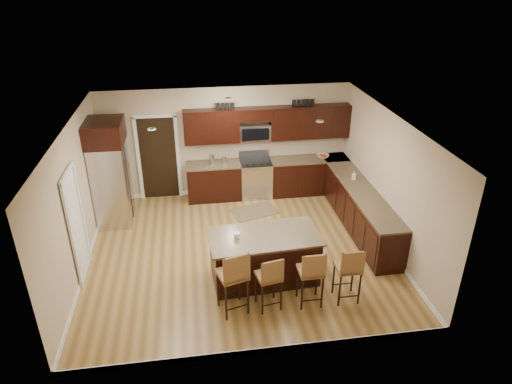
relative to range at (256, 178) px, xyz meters
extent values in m
plane|color=olive|center=(-0.68, -2.45, -0.47)|extent=(6.00, 6.00, 0.00)
plane|color=silver|center=(-0.68, -2.45, 2.23)|extent=(6.00, 6.00, 0.00)
plane|color=tan|center=(-0.68, 0.30, 0.88)|extent=(6.00, 0.00, 6.00)
plane|color=tan|center=(-3.68, -2.45, 0.88)|extent=(0.00, 5.50, 5.50)
plane|color=tan|center=(2.32, -2.45, 0.88)|extent=(0.00, 5.50, 5.50)
cube|color=black|center=(-1.03, 0.00, -0.03)|extent=(1.30, 0.60, 0.88)
cube|color=black|center=(1.35, 0.00, -0.03)|extent=(1.94, 0.60, 0.88)
cube|color=black|center=(2.02, -1.98, -0.03)|extent=(0.60, 3.35, 0.88)
cube|color=brown|center=(-1.03, 0.00, 0.43)|extent=(1.30, 0.63, 0.04)
cube|color=brown|center=(1.35, 0.00, 0.43)|extent=(1.94, 0.63, 0.04)
cube|color=brown|center=(2.02, -1.98, 0.43)|extent=(0.63, 3.35, 0.04)
cube|color=black|center=(-1.03, 0.13, 1.35)|extent=(1.30, 0.33, 0.80)
cube|color=black|center=(1.35, 0.13, 1.35)|extent=(1.94, 0.33, 0.80)
cube|color=black|center=(0.00, 0.13, 1.60)|extent=(0.76, 0.33, 0.30)
cube|color=silver|center=(0.00, 0.00, -0.02)|extent=(0.76, 0.64, 0.90)
cube|color=black|center=(0.00, 0.00, 0.44)|extent=(0.76, 0.60, 0.03)
cube|color=black|center=(0.00, -0.30, -0.02)|extent=(0.65, 0.01, 0.45)
cube|color=silver|center=(0.00, 0.27, 0.55)|extent=(0.76, 0.05, 0.18)
cube|color=silver|center=(0.00, 0.15, 1.15)|extent=(0.76, 0.31, 0.40)
cube|color=black|center=(-2.33, 0.28, 0.56)|extent=(0.85, 0.03, 2.06)
cube|color=white|center=(-3.66, -2.75, 0.55)|extent=(0.03, 0.80, 2.04)
cube|color=black|center=(-0.34, -3.38, -0.03)|extent=(1.93, 1.06, 0.88)
cube|color=brown|center=(-0.34, -3.38, 0.43)|extent=(2.04, 1.16, 0.04)
cube|color=black|center=(-0.34, -3.38, -0.43)|extent=(1.85, 0.97, 0.09)
cube|color=olive|center=(-1.00, -4.16, 0.26)|extent=(0.56, 0.56, 0.06)
cube|color=olive|center=(-0.94, -4.36, 0.49)|extent=(0.44, 0.17, 0.48)
cylinder|color=black|center=(-1.19, -4.35, -0.12)|extent=(0.04, 0.04, 0.70)
cylinder|color=black|center=(-0.81, -4.35, -0.12)|extent=(0.04, 0.04, 0.70)
cylinder|color=black|center=(-1.19, -3.97, -0.12)|extent=(0.04, 0.04, 0.70)
cylinder|color=black|center=(-0.81, -3.97, -0.12)|extent=(0.04, 0.04, 0.70)
cube|color=olive|center=(-0.40, -4.16, 0.15)|extent=(0.45, 0.45, 0.06)
cube|color=olive|center=(-0.37, -4.33, 0.35)|extent=(0.39, 0.11, 0.41)
cylinder|color=black|center=(-0.57, -4.33, -0.17)|extent=(0.03, 0.03, 0.60)
cylinder|color=black|center=(-0.24, -4.33, -0.17)|extent=(0.03, 0.03, 0.60)
cylinder|color=black|center=(-0.57, -4.00, -0.17)|extent=(0.03, 0.03, 0.60)
cylinder|color=black|center=(-0.24, -4.00, -0.17)|extent=(0.03, 0.03, 0.60)
cube|color=olive|center=(0.31, -4.16, 0.18)|extent=(0.41, 0.41, 0.06)
cube|color=olive|center=(0.31, -4.34, 0.39)|extent=(0.40, 0.04, 0.43)
cylinder|color=black|center=(0.14, -4.33, -0.16)|extent=(0.03, 0.03, 0.62)
cylinder|color=black|center=(0.48, -4.33, -0.16)|extent=(0.03, 0.03, 0.62)
cylinder|color=black|center=(0.14, -3.99, -0.16)|extent=(0.03, 0.03, 0.62)
cylinder|color=black|center=(0.48, -3.99, -0.16)|extent=(0.03, 0.03, 0.62)
cube|color=silver|center=(-3.30, -0.79, 0.46)|extent=(0.72, 0.93, 1.86)
cube|color=black|center=(-2.94, -0.79, 0.46)|extent=(0.01, 0.02, 1.77)
cylinder|color=silver|center=(-2.91, -0.87, 0.55)|extent=(0.02, 0.02, 0.83)
cylinder|color=silver|center=(-2.91, -0.71, 0.55)|extent=(0.02, 0.02, 0.83)
cube|color=black|center=(-3.30, -0.79, 1.63)|extent=(0.78, 0.99, 0.49)
cube|color=brown|center=(-0.15, -0.84, -0.47)|extent=(1.19, 0.96, 0.01)
imported|color=silver|center=(1.69, 0.00, 0.49)|extent=(0.40, 0.40, 0.07)
imported|color=#B2B2B2|center=(2.02, -1.34, 0.54)|extent=(0.11, 0.11, 0.19)
cylinder|color=silver|center=(-1.06, 0.00, 0.56)|extent=(0.12, 0.12, 0.22)
cylinder|color=silver|center=(-0.76, 0.00, 0.53)|extent=(0.11, 0.11, 0.17)
cylinder|color=white|center=(-0.84, -3.38, 0.50)|extent=(0.10, 0.10, 0.10)
cube|color=olive|center=(0.96, -4.16, 0.18)|extent=(0.41, 0.41, 0.06)
cube|color=olive|center=(0.96, -4.34, 0.39)|extent=(0.40, 0.04, 0.43)
cylinder|color=black|center=(0.79, -4.33, -0.16)|extent=(0.03, 0.03, 0.62)
cylinder|color=black|center=(1.13, -4.33, -0.16)|extent=(0.03, 0.03, 0.62)
cylinder|color=black|center=(0.79, -3.99, -0.16)|extent=(0.03, 0.03, 0.62)
cylinder|color=black|center=(1.13, -3.99, -0.16)|extent=(0.03, 0.03, 0.62)
camera|label=1|loc=(-1.51, -10.16, 4.76)|focal=32.00mm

